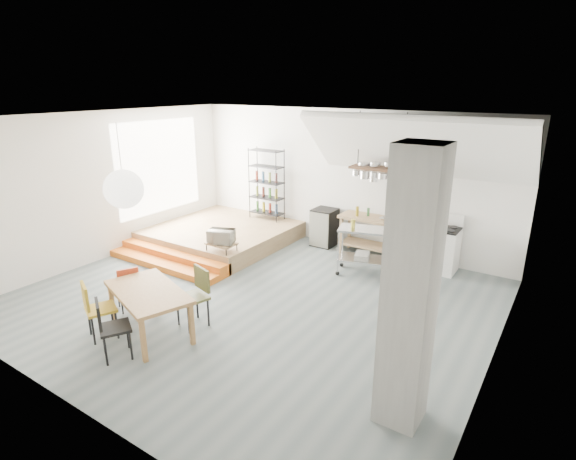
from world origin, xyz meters
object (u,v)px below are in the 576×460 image
Objects in this scene: dining_table at (148,295)px; rolling_cart at (363,245)px; stove at (443,249)px; mini_fridge at (324,227)px.

rolling_cart is (1.78, 3.94, -0.02)m from dining_table.
stove is at bearing 77.36° from dining_table.
dining_table is 5.04m from mini_fridge.
stove is 1.69m from rolling_cart.
mini_fridge is at bearing 127.28° from rolling_cart.
dining_table is 4.33m from rolling_cart.
stove is at bearing -0.90° from mini_fridge.
mini_fridge is (0.30, 5.03, -0.20)m from dining_table.
stove is 2.80m from mini_fridge.
rolling_cart is (-1.32, -1.04, 0.15)m from stove.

